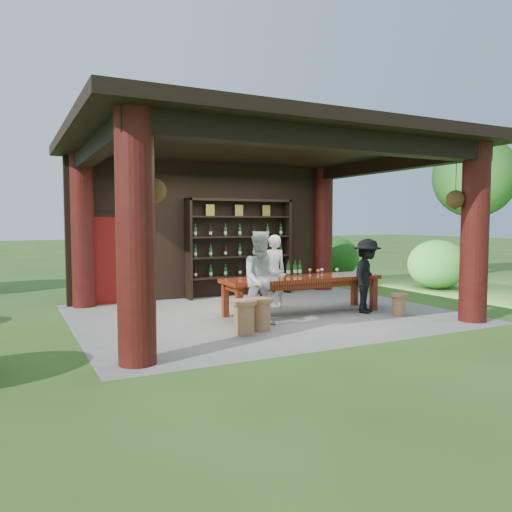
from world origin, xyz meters
name	(u,v)px	position (x,y,z in m)	size (l,w,h in m)	color
ground	(265,314)	(0.00, 0.00, 0.00)	(90.00, 90.00, 0.00)	#2D5119
pavilion	(255,209)	(-0.01, 0.43, 2.13)	(7.50, 6.00, 3.60)	slate
wine_shelf	(240,248)	(0.58, 2.45, 1.21)	(2.76, 0.42, 2.42)	black
tasting_table	(302,282)	(0.70, -0.30, 0.63)	(3.36, 0.90, 0.75)	#5D150D
stool_near_left	(261,313)	(-0.77, -1.32, 0.29)	(0.42, 0.42, 0.55)	brown
stool_near_right	(399,304)	(2.29, -1.37, 0.23)	(0.33, 0.33, 0.44)	brown
stool_far_left	(244,316)	(-1.17, -1.48, 0.30)	(0.43, 0.43, 0.57)	brown
host	(273,272)	(0.47, 0.51, 0.79)	(0.58, 0.38, 1.58)	white
guest_woman	(263,279)	(-0.55, -0.98, 0.84)	(0.82, 0.64, 1.69)	beige
guest_man	(367,276)	(1.93, -0.83, 0.76)	(0.98, 0.57, 1.52)	black
table_bottles	(294,268)	(0.71, 0.02, 0.90)	(0.36, 0.12, 0.31)	#194C1E
table_glasses	(322,272)	(1.17, -0.30, 0.82)	(0.61, 0.28, 0.15)	silver
napkin_basket	(255,276)	(-0.41, -0.38, 0.82)	(0.26, 0.18, 0.14)	#BF6672
shrubs	(318,279)	(1.70, 0.62, 0.56)	(14.03, 8.44, 1.36)	#194C14
trees	(352,164)	(3.42, 1.68, 3.37)	(21.88, 11.83, 4.80)	#3F2819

